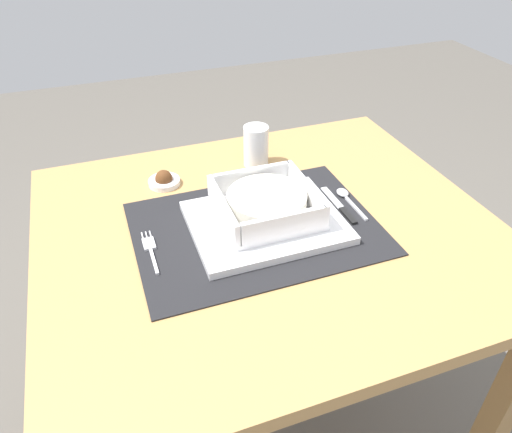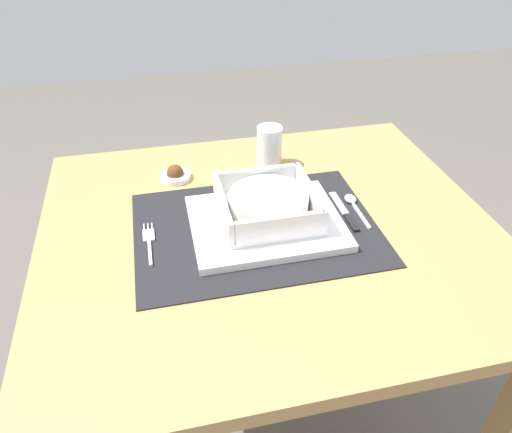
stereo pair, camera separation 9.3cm
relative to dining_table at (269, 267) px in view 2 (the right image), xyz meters
The scene contains 10 objects.
ground_plane 0.63m from the dining_table, ahead, with size 6.00×6.00×0.00m, color #59544C.
dining_table is the anchor object (origin of this frame).
placemat 0.11m from the dining_table, behind, with size 0.47×0.34×0.00m, color black.
serving_plate 0.12m from the dining_table, 160.07° to the right, with size 0.29×0.23×0.02m, color white.
porridge_bowl 0.15m from the dining_table, 98.42° to the left, with size 0.18×0.18×0.06m.
fork 0.26m from the dining_table, behind, with size 0.02×0.13×0.00m.
spoon 0.22m from the dining_table, 10.15° to the left, with size 0.02×0.12×0.01m.
butter_knife 0.20m from the dining_table, ahead, with size 0.01×0.14×0.01m.
drinking_glass 0.29m from the dining_table, 76.25° to the left, with size 0.06×0.06×0.10m.
condiment_saucer 0.30m from the dining_table, 126.42° to the left, with size 0.07×0.07×0.04m.
Camera 2 is at (-0.20, -0.74, 1.31)m, focal length 33.90 mm.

